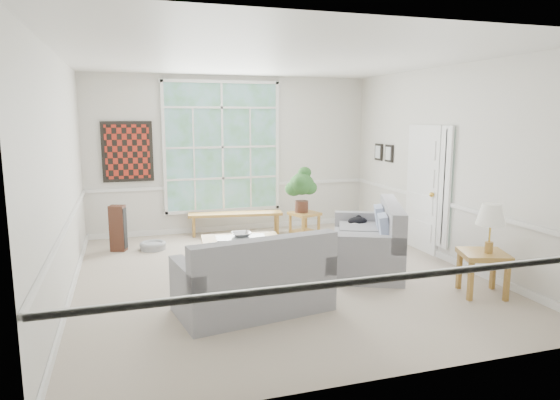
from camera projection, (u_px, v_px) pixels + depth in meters
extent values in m
cube|color=#AD9E8D|center=(277.00, 275.00, 7.13)|extent=(5.50, 6.00, 0.01)
cube|color=white|center=(277.00, 58.00, 6.62)|extent=(5.50, 6.00, 0.02)
cube|color=silver|center=(232.00, 155.00, 9.70)|extent=(5.50, 0.02, 3.00)
cube|color=silver|center=(385.00, 209.00, 4.05)|extent=(5.50, 0.02, 3.00)
cube|color=silver|center=(62.00, 178.00, 6.07)|extent=(0.02, 6.00, 3.00)
cube|color=silver|center=(448.00, 165.00, 7.68)|extent=(0.02, 6.00, 3.00)
cube|color=white|center=(222.00, 147.00, 9.58)|extent=(2.30, 0.08, 2.40)
cube|color=white|center=(422.00, 188.00, 8.31)|extent=(0.08, 0.90, 2.10)
cube|color=white|center=(445.00, 188.00, 7.70)|extent=(0.08, 0.26, 1.90)
cube|color=#591911|center=(128.00, 152.00, 9.06)|extent=(0.90, 0.06, 1.10)
cube|color=black|center=(389.00, 153.00, 9.31)|extent=(0.04, 0.26, 0.32)
cube|color=black|center=(378.00, 152.00, 9.69)|extent=(0.04, 0.26, 0.32)
cube|color=gray|center=(366.00, 235.00, 7.41)|extent=(1.59, 2.04, 0.98)
cube|color=gray|center=(253.00, 271.00, 5.77)|extent=(1.86, 1.17, 0.94)
cube|color=#A57834|center=(241.00, 252.00, 7.54)|extent=(1.22, 0.75, 0.43)
imported|color=#A2A1A7|center=(242.00, 234.00, 7.55)|extent=(0.37, 0.37, 0.09)
cube|color=#A57834|center=(236.00, 224.00, 9.54)|extent=(1.81, 0.60, 0.42)
cube|color=#A57834|center=(304.00, 225.00, 9.32)|extent=(0.60, 0.60, 0.47)
cube|color=#A57834|center=(482.00, 273.00, 6.30)|extent=(0.70, 0.70, 0.56)
cylinder|color=gray|center=(153.00, 246.00, 8.48)|extent=(0.47, 0.47, 0.13)
cube|color=#412217|center=(118.00, 228.00, 8.34)|extent=(0.29, 0.26, 0.77)
ellipsoid|color=black|center=(357.00, 221.00, 8.03)|extent=(0.39, 0.37, 0.15)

